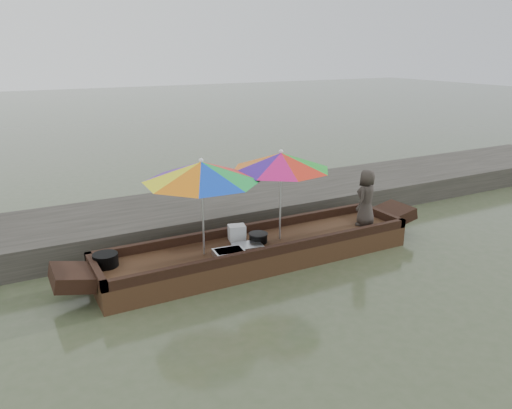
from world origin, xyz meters
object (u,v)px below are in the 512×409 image
vendor (366,198)px  umbrella_stern (280,195)px  umbrella_bow (203,208)px  tray_scallop (247,246)px  charcoal_grill (258,238)px  boat_hull (259,253)px  supply_bag (237,233)px  cooking_pot (106,260)px  tray_crayfish (229,253)px

vendor → umbrella_stern: size_ratio=0.64×
vendor → umbrella_bow: bearing=-29.4°
tray_scallop → charcoal_grill: bearing=27.2°
tray_scallop → umbrella_bow: size_ratio=0.26×
charcoal_grill → umbrella_stern: (0.40, -0.04, 0.70)m
boat_hull → umbrella_stern: umbrella_stern is taller
charcoal_grill → vendor: bearing=-4.9°
charcoal_grill → supply_bag: (-0.27, 0.27, 0.06)m
tray_scallop → supply_bag: 0.42m
cooking_pot → boat_hull: bearing=-6.3°
cooking_pot → tray_crayfish: size_ratio=0.78×
cooking_pot → supply_bag: supply_bag is taller
boat_hull → supply_bag: bearing=130.1°
vendor → tray_crayfish: bearing=-24.9°
tray_scallop → umbrella_bow: 1.04m
vendor → umbrella_stern: umbrella_stern is taller
charcoal_grill → umbrella_stern: 0.81m
charcoal_grill → umbrella_bow: (-1.00, -0.04, 0.70)m
cooking_pot → umbrella_stern: size_ratio=0.23×
supply_bag → vendor: size_ratio=0.27×
tray_scallop → charcoal_grill: size_ratio=1.57×
tray_crayfish → vendor: size_ratio=0.45×
tray_crayfish → umbrella_stern: 1.32m
boat_hull → umbrella_bow: (-0.99, 0.00, 0.95)m
boat_hull → charcoal_grill: bearing=76.0°
tray_crayfish → vendor: 2.86m
cooking_pot → umbrella_stern: 2.96m
boat_hull → vendor: vendor is taller
tray_crayfish → supply_bag: size_ratio=1.71×
cooking_pot → supply_bag: 2.21m
boat_hull → umbrella_bow: umbrella_bow is taller
supply_bag → boat_hull: bearing=-49.9°
supply_bag → umbrella_bow: (-0.73, -0.31, 0.65)m
tray_crayfish → umbrella_bow: (-0.32, 0.24, 0.73)m
umbrella_stern → charcoal_grill: bearing=174.5°
tray_scallop → umbrella_stern: (0.68, 0.10, 0.74)m
boat_hull → vendor: (2.15, -0.14, 0.70)m
boat_hull → umbrella_bow: size_ratio=3.00×
boat_hull → charcoal_grill: 0.25m
vendor → charcoal_grill: bearing=-31.7°
tray_crayfish → umbrella_stern: umbrella_stern is taller
cooking_pot → charcoal_grill: cooking_pot is taller
boat_hull → charcoal_grill: size_ratio=17.83×
umbrella_stern → tray_scallop: bearing=-171.3°
boat_hull → cooking_pot: bearing=173.7°
tray_scallop → supply_bag: supply_bag is taller
vendor → umbrella_bow: size_ratio=0.58×
tray_scallop → supply_bag: size_ratio=1.71×
tray_crayfish → tray_scallop: size_ratio=1.00×
tray_crayfish → vendor: vendor is taller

